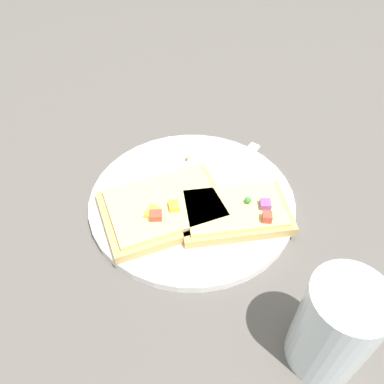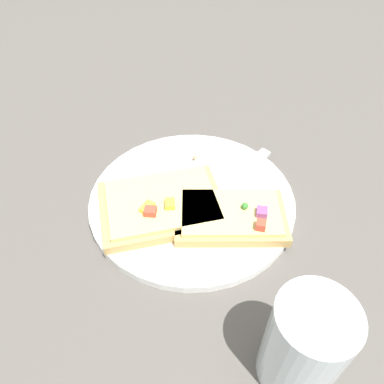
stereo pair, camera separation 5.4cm
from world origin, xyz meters
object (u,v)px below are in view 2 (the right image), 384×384
object	(u,v)px
fork	(173,184)
pizza_slice_corner	(231,216)
drinking_glass	(304,346)
plate	(192,200)
knife	(229,181)
pizza_slice_main	(162,205)

from	to	relation	value
fork	pizza_slice_corner	xyz separation A→B (m)	(-0.09, 0.06, 0.01)
fork	drinking_glass	bearing A→B (deg)	68.24
plate	pizza_slice_corner	distance (m)	0.07
plate	knife	size ratio (longest dim) A/B	1.61
plate	pizza_slice_corner	size ratio (longest dim) A/B	1.92
fork	plate	bearing A→B (deg)	90.78
pizza_slice_main	pizza_slice_corner	bearing A→B (deg)	154.23
plate	knife	xyz separation A→B (m)	(-0.05, -0.03, 0.01)
plate	pizza_slice_main	xyz separation A→B (m)	(0.04, 0.03, 0.02)
knife	drinking_glass	xyz separation A→B (m)	(-0.06, 0.26, 0.05)
knife	pizza_slice_corner	bearing A→B (deg)	42.20
fork	pizza_slice_corner	world-z (taller)	pizza_slice_corner
plate	fork	world-z (taller)	fork
knife	pizza_slice_corner	size ratio (longest dim) A/B	1.19
knife	pizza_slice_main	distance (m)	0.11
drinking_glass	plate	bearing A→B (deg)	-62.82
knife	pizza_slice_main	xyz separation A→B (m)	(0.09, 0.06, 0.01)
fork	pizza_slice_corner	distance (m)	0.11
fork	knife	world-z (taller)	knife
knife	pizza_slice_main	bearing A→B (deg)	-16.16
fork	drinking_glass	size ratio (longest dim) A/B	1.56
pizza_slice_main	pizza_slice_corner	xyz separation A→B (m)	(-0.10, 0.01, 0.00)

